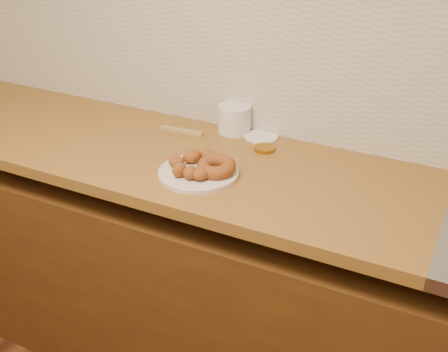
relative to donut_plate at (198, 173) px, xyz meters
The scene contains 11 objects.
wall_back 0.65m from the donut_plate, 61.77° to the left, with size 4.00×0.02×2.70m, color #BCB093.
base_cabinet 0.58m from the donut_plate, 25.20° to the left, with size 3.60×0.60×0.77m, color #4E320F.
butcher_block 0.44m from the donut_plate, 166.23° to the left, with size 2.30×0.62×0.04m, color brown.
backsplash 0.55m from the donut_plate, 61.07° to the left, with size 3.60×0.02×0.60m, color beige.
donut_plate is the anchor object (origin of this frame).
ring_donut 0.06m from the donut_plate, 15.96° to the left, with size 0.12×0.12×0.04m, color brown.
fried_dough_chunks 0.03m from the donut_plate, 169.65° to the right, with size 0.17×0.19×0.05m.
plastic_tub 0.36m from the donut_plate, 97.98° to the left, with size 0.12×0.12×0.10m, color silver.
tub_lid 0.36m from the donut_plate, 80.36° to the left, with size 0.12×0.12×0.01m, color silver.
brass_jar_lid 0.28m from the donut_plate, 66.70° to the left, with size 0.07×0.07×0.01m, color #A8721A.
wooden_utensil 0.34m from the donut_plate, 129.74° to the left, with size 0.17×0.02×0.01m, color #9C8350.
Camera 1 is at (0.55, 0.24, 1.72)m, focal length 45.00 mm.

